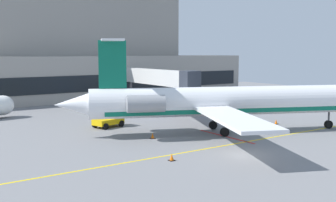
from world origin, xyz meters
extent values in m
cube|color=slate|center=(0.00, 0.00, -0.05)|extent=(120.00, 120.00, 0.10)
cube|color=yellow|center=(0.00, 3.29, 0.00)|extent=(108.00, 0.24, 0.01)
cube|color=red|center=(3.80, 6.16, 0.00)|extent=(0.30, 8.00, 0.01)
cube|color=gray|center=(0.08, 45.31, 3.86)|extent=(76.40, 10.62, 7.72)
cube|color=gray|center=(5.88, 47.96, 14.31)|extent=(38.89, 7.43, 13.18)
cube|color=black|center=(0.08, 39.95, 3.18)|extent=(73.34, 0.12, 2.77)
cube|color=silver|center=(10.93, 31.17, 4.50)|extent=(1.40, 17.66, 2.40)
cube|color=#2D333D|center=(10.93, 21.44, 4.50)|extent=(2.40, 2.00, 2.64)
cylinder|color=#4C4C51|center=(10.93, 38.50, 1.65)|extent=(0.44, 0.44, 3.30)
cylinder|color=#4C4C51|center=(10.93, 23.14, 1.65)|extent=(0.44, 0.44, 3.30)
cylinder|color=white|center=(5.85, 7.47, 3.34)|extent=(28.35, 14.51, 3.01)
cube|color=#0C664C|center=(5.85, 7.47, 2.51)|extent=(25.51, 13.06, 0.54)
cone|color=white|center=(-8.97, 13.88, 3.34)|extent=(4.61, 3.90, 2.56)
cube|color=white|center=(6.44, 15.85, 2.89)|extent=(8.37, 13.20, 0.28)
cube|color=white|center=(0.14, 1.30, 2.89)|extent=(8.37, 13.20, 0.28)
cylinder|color=gray|center=(-1.90, 13.41, 3.57)|extent=(3.97, 2.95, 1.66)
cylinder|color=gray|center=(-3.78, 9.05, 3.57)|extent=(3.97, 2.95, 1.66)
cube|color=#0C664C|center=(-5.56, 12.40, 7.20)|extent=(2.58, 1.30, 4.72)
cube|color=white|center=(-5.56, 12.40, 9.56)|extent=(3.85, 5.26, 0.20)
cylinder|color=#3F3F44|center=(16.16, 3.01, 1.37)|extent=(0.20, 0.20, 1.39)
cylinder|color=black|center=(16.16, 3.01, 0.45)|extent=(0.96, 0.68, 0.90)
cylinder|color=#3F3F44|center=(5.27, 9.85, 1.37)|extent=(0.20, 0.20, 1.39)
cylinder|color=black|center=(5.27, 9.85, 0.45)|extent=(0.96, 0.68, 0.90)
cylinder|color=#3F3F44|center=(3.71, 6.26, 1.37)|extent=(0.20, 0.20, 1.39)
cylinder|color=black|center=(3.71, 6.26, 0.45)|extent=(0.96, 0.68, 0.90)
cube|color=#19389E|center=(5.87, 22.84, 0.59)|extent=(2.23, 4.33, 0.48)
cube|color=navy|center=(6.05, 21.69, 1.52)|extent=(1.69, 1.86, 1.38)
cylinder|color=black|center=(6.89, 21.53, 0.35)|extent=(0.39, 0.74, 0.70)
cylinder|color=black|center=(5.30, 21.28, 0.35)|extent=(0.39, 0.74, 0.70)
cylinder|color=black|center=(6.43, 24.39, 0.35)|extent=(0.39, 0.74, 0.70)
cylinder|color=black|center=(4.85, 24.14, 0.35)|extent=(0.39, 0.74, 0.70)
cube|color=#E5B20C|center=(-3.68, 17.48, 0.66)|extent=(3.74, 2.62, 0.62)
cube|color=#C3970A|center=(-2.77, 17.74, 1.45)|extent=(1.74, 1.90, 0.95)
cylinder|color=black|center=(-2.78, 18.65, 0.35)|extent=(0.75, 0.46, 0.70)
cylinder|color=black|center=(-2.30, 16.95, 0.35)|extent=(0.75, 0.46, 0.70)
cylinder|color=black|center=(-5.06, 18.00, 0.35)|extent=(0.75, 0.46, 0.70)
cylinder|color=black|center=(-4.58, 16.30, 0.35)|extent=(0.75, 0.46, 0.70)
cube|color=#19389E|center=(21.55, 17.31, 0.59)|extent=(2.40, 3.79, 0.47)
cube|color=navy|center=(21.71, 16.33, 1.35)|extent=(1.88, 1.67, 1.07)
cylinder|color=black|center=(22.66, 16.24, 0.35)|extent=(0.39, 0.74, 0.70)
cylinder|color=black|center=(20.83, 15.94, 0.35)|extent=(0.39, 0.74, 0.70)
cylinder|color=black|center=(22.27, 18.68, 0.35)|extent=(0.39, 0.74, 0.70)
cylinder|color=black|center=(20.43, 18.39, 0.35)|extent=(0.39, 0.74, 0.70)
sphere|color=white|center=(-11.85, 31.10, 1.62)|extent=(2.50, 2.50, 2.50)
cone|color=orange|center=(-5.84, 1.80, 0.28)|extent=(0.36, 0.36, 0.55)
cube|color=black|center=(-5.84, 1.80, 0.02)|extent=(0.47, 0.47, 0.04)
cone|color=orange|center=(13.47, 8.08, 0.28)|extent=(0.36, 0.36, 0.55)
cube|color=black|center=(13.47, 8.08, 0.02)|extent=(0.47, 0.47, 0.04)
cone|color=orange|center=(-2.76, 9.52, 0.28)|extent=(0.36, 0.36, 0.55)
cube|color=black|center=(-2.76, 9.52, 0.02)|extent=(0.47, 0.47, 0.04)
camera|label=1|loc=(-23.33, -23.35, 8.40)|focal=43.12mm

